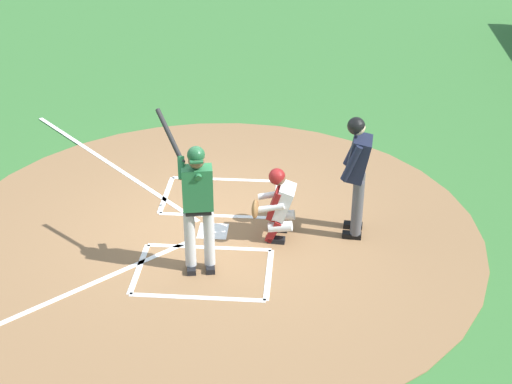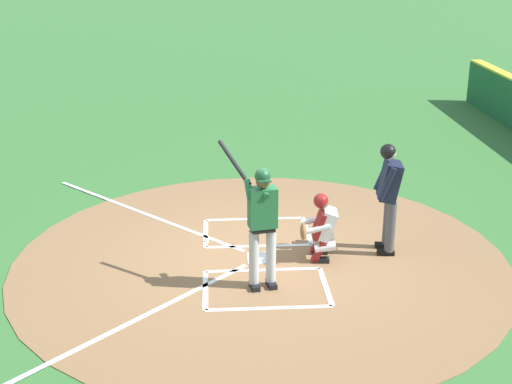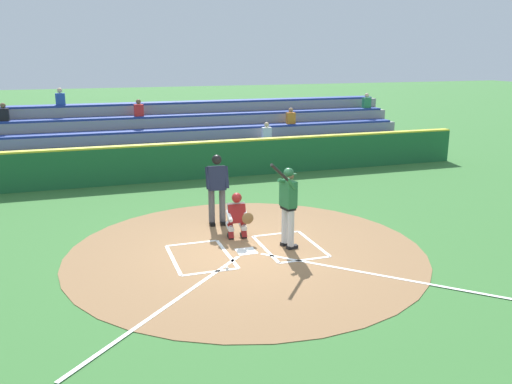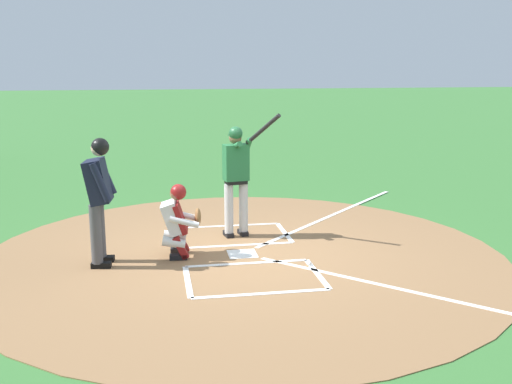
{
  "view_description": "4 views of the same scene",
  "coord_description": "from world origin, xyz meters",
  "px_view_note": "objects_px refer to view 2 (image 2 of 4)",
  "views": [
    {
      "loc": [
        -9.61,
        -1.38,
        6.04
      ],
      "look_at": [
        -0.25,
        -0.66,
        0.85
      ],
      "focal_mm": 53.54,
      "sensor_mm": 36.0,
      "label": 1
    },
    {
      "loc": [
        -10.29,
        0.75,
        4.97
      ],
      "look_at": [
        0.17,
        0.07,
        1.1
      ],
      "focal_mm": 49.04,
      "sensor_mm": 36.0,
      "label": 2
    },
    {
      "loc": [
        3.4,
        10.86,
        4.35
      ],
      "look_at": [
        -0.45,
        -0.64,
        1.19
      ],
      "focal_mm": 37.78,
      "sensor_mm": 36.0,
      "label": 3
    },
    {
      "loc": [
        8.68,
        -1.3,
        2.88
      ],
      "look_at": [
        0.19,
        0.18,
        1.02
      ],
      "focal_mm": 41.91,
      "sensor_mm": 36.0,
      "label": 4
    }
  ],
  "objects_px": {
    "batter": "(262,219)",
    "catcher": "(321,226)",
    "baseball": "(207,240)",
    "plate_umpire": "(389,191)"
  },
  "relations": [
    {
      "from": "catcher",
      "to": "plate_umpire",
      "type": "relative_size",
      "value": 0.61
    },
    {
      "from": "batter",
      "to": "catcher",
      "type": "distance_m",
      "value": 1.45
    },
    {
      "from": "plate_umpire",
      "to": "baseball",
      "type": "bearing_deg",
      "value": 79.16
    },
    {
      "from": "batter",
      "to": "baseball",
      "type": "height_order",
      "value": "batter"
    },
    {
      "from": "baseball",
      "to": "batter",
      "type": "bearing_deg",
      "value": -153.79
    },
    {
      "from": "plate_umpire",
      "to": "catcher",
      "type": "bearing_deg",
      "value": 100.47
    },
    {
      "from": "plate_umpire",
      "to": "baseball",
      "type": "xyz_separation_m",
      "value": [
        0.57,
        2.96,
        -1.04
      ]
    },
    {
      "from": "batter",
      "to": "plate_umpire",
      "type": "bearing_deg",
      "value": -62.85
    },
    {
      "from": "batter",
      "to": "plate_umpire",
      "type": "relative_size",
      "value": 1.14
    },
    {
      "from": "catcher",
      "to": "baseball",
      "type": "height_order",
      "value": "catcher"
    }
  ]
}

